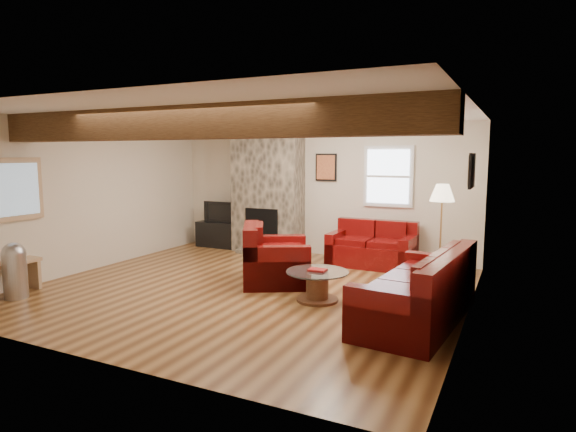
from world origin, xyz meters
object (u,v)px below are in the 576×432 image
Objects in this scene: loveseat at (372,244)px; floor_lamp at (442,198)px; coffee_table at (317,286)px; tv_cabinet at (222,234)px; armchair_red at (276,254)px; sofa_three at (417,286)px; television at (222,212)px.

floor_lamp is (1.20, -0.36, 0.88)m from loveseat.
tv_cabinet reaches higher than coffee_table.
loveseat is at bearing -58.74° from armchair_red.
armchair_red is 2.72m from floor_lamp.
loveseat is at bearing -147.41° from sofa_three.
armchair_red is 3.10m from television.
television is 0.51× the size of floor_lamp.
coffee_table is (0.92, -0.59, -0.24)m from armchair_red.
coffee_table is at bearing -38.81° from tv_cabinet.
tv_cabinet is at bearing 20.36° from armchair_red.
sofa_three reaches higher than tv_cabinet.
loveseat reaches higher than tv_cabinet.
floor_lamp is (-0.06, 2.15, 0.85)m from sofa_three.
tv_cabinet is 1.41× the size of television.
loveseat is 1.75× the size of coffee_table.
tv_cabinet is (-3.25, 2.62, 0.06)m from coffee_table.
coffee_table is 1.10× the size of television.
armchair_red reaches higher than coffee_table.
coffee_table is (-1.34, 0.20, -0.21)m from sofa_three.
floor_lamp is at bearing -16.07° from loveseat.
tv_cabinet is at bearing 0.00° from television.
coffee_table is 2.57m from floor_lamp.
television is 4.61m from floor_lamp.
television is at bearing -115.64° from sofa_three.
sofa_three is 2.40m from armchair_red.
loveseat is at bearing -5.15° from tv_cabinet.
floor_lamp reaches higher than coffee_table.
television reaches higher than tv_cabinet.
sofa_three is 2.60× the size of coffee_table.
armchair_red reaches higher than loveseat.
tv_cabinet is (-4.59, 2.81, -0.15)m from sofa_three.
television is (-3.33, 0.30, 0.36)m from loveseat.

